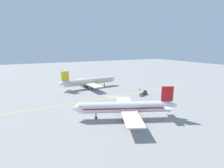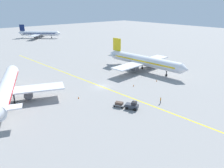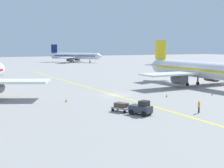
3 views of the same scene
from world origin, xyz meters
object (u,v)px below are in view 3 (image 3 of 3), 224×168
Objects in this scene: traffic_cone_near_nose at (66,100)px; traffic_cone_mid_apron at (212,94)px; baggage_cart_trailing at (121,106)px; traffic_cone_by_wingtip at (167,96)px; ground_crew_worker at (199,107)px; airplane_distant_taxiing at (74,56)px; airplane_adjacent_stand at (198,70)px; baggage_tug_dark at (141,108)px.

traffic_cone_near_nose is 1.00× the size of traffic_cone_mid_apron.
baggage_cart_trailing is 5.37× the size of traffic_cone_by_wingtip.
traffic_cone_by_wingtip is (17.65, -3.03, 0.00)m from traffic_cone_near_nose.
traffic_cone_by_wingtip is (3.57, 12.85, -0.63)m from ground_crew_worker.
traffic_cone_by_wingtip is at bearing -99.71° from airplane_distant_taxiing.
traffic_cone_near_nose is 17.91m from traffic_cone_by_wingtip.
airplane_adjacent_stand reaches higher than traffic_cone_mid_apron.
ground_crew_worker is 21.24m from traffic_cone_near_nose.
traffic_cone_by_wingtip is (-8.93, 1.77, 0.00)m from traffic_cone_mid_apron.
airplane_distant_taxiing is 45.02× the size of traffic_cone_near_nose.
traffic_cone_mid_apron is at bearing 14.86° from baggage_cart_trailing.
traffic_cone_near_nose is at bearing 169.77° from traffic_cone_mid_apron.
traffic_cone_mid_apron is 1.00× the size of traffic_cone_by_wingtip.
airplane_adjacent_stand is at bearing 11.22° from traffic_cone_near_nose.
traffic_cone_by_wingtip is at bearing -9.75° from traffic_cone_near_nose.
baggage_tug_dark is at bearing -156.72° from traffic_cone_mid_apron.
traffic_cone_near_nose is at bearing 131.57° from ground_crew_worker.
ground_crew_worker is at bearing -30.00° from baggage_cart_trailing.
baggage_tug_dark reaches higher than baggage_cart_trailing.
traffic_cone_near_nose is at bearing 115.30° from baggage_tug_dark.
traffic_cone_mid_apron is at bearing -11.19° from traffic_cone_by_wingtip.
baggage_tug_dark reaches higher than ground_crew_worker.
airplane_distant_taxiing reaches higher than traffic_cone_by_wingtip.
baggage_cart_trailing is 5.37× the size of traffic_cone_mid_apron.
airplane_adjacent_stand reaches higher than traffic_cone_by_wingtip.
baggage_tug_dark is 15.39m from traffic_cone_by_wingtip.
airplane_adjacent_stand is at bearing 37.33° from baggage_tug_dark.
baggage_cart_trailing is (-27.67, -17.02, -2.95)m from airplane_adjacent_stand.
airplane_distant_taxiing is 45.02× the size of traffic_cone_mid_apron.
traffic_cone_by_wingtip is (12.79, 7.53, -0.49)m from baggage_cart_trailing.
ground_crew_worker is at bearing -100.31° from airplane_distant_taxiing.
traffic_cone_near_nose is 27.01m from traffic_cone_mid_apron.
traffic_cone_mid_apron is at bearing 41.57° from ground_crew_worker.
traffic_cone_by_wingtip is at bearing 74.48° from ground_crew_worker.
traffic_cone_mid_apron is (-5.95, -11.26, -3.43)m from airplane_adjacent_stand.
airplane_distant_taxiing is 116.58m from traffic_cone_mid_apron.
baggage_tug_dark is 3.30m from baggage_cart_trailing.
ground_crew_worker is at bearing -129.55° from airplane_adjacent_stand.
traffic_cone_mid_apron is at bearing -117.88° from airplane_adjacent_stand.
airplane_distant_taxiing reaches higher than traffic_cone_mid_apron.
ground_crew_worker is at bearing -138.43° from traffic_cone_mid_apron.
traffic_cone_mid_apron is at bearing -95.23° from airplane_distant_taxiing.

